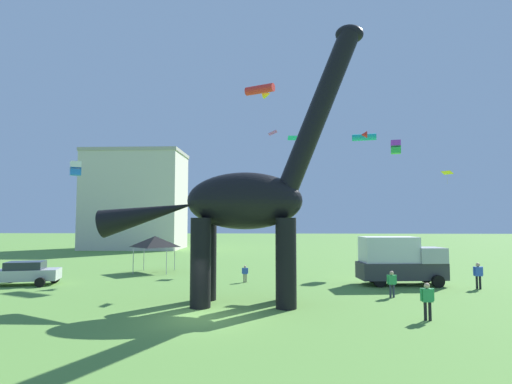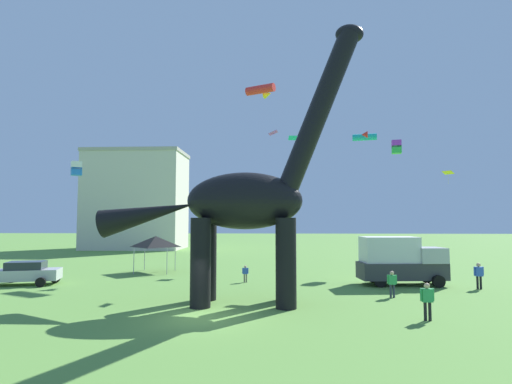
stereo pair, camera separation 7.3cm
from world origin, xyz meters
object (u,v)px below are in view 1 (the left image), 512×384
person_strolling_adult (427,298)px  kite_far_right (261,90)px  parked_sedan_left (25,273)px  parked_box_truck (399,260)px  kite_high_left (76,168)px  person_vendor_side (392,281)px  person_watching_child (245,272)px  kite_high_right (447,173)px  kite_mid_right (364,137)px  kite_far_left (273,133)px  person_near_flyer (478,273)px  festival_canopy_tent (155,242)px  kite_mid_left (293,138)px  dinosaur_sculpture (243,201)px  kite_drifting (396,147)px

person_strolling_adult → kite_far_right: 27.08m
parked_sedan_left → parked_box_truck: bearing=-12.8°
person_strolling_adult → kite_high_left: bearing=-34.4°
person_vendor_side → person_strolling_adult: bearing=28.1°
kite_high_left → kite_far_right: (16.82, 2.62, 7.85)m
person_watching_child → kite_high_left: bearing=114.3°
person_watching_child → kite_far_right: size_ratio=0.39×
parked_box_truck → person_strolling_adult: size_ratio=3.59×
person_vendor_side → kite_high_right: size_ratio=1.12×
parked_box_truck → kite_mid_right: bearing=135.4°
parked_box_truck → person_strolling_adult: (-1.79, -9.85, -0.68)m
kite_mid_right → kite_far_right: kite_far_right is taller
person_watching_child → person_strolling_adult: person_strolling_adult is taller
parked_sedan_left → kite_far_left: (16.61, 3.34, 10.07)m
kite_far_right → person_strolling_adult: bearing=-69.2°
person_near_flyer → festival_canopy_tent: festival_canopy_tent is taller
festival_canopy_tent → kite_mid_right: 18.81m
kite_mid_left → person_strolling_adult: bearing=-78.2°
person_strolling_adult → kite_mid_left: 25.67m
parked_sedan_left → kite_mid_right: 25.25m
kite_far_left → festival_canopy_tent: bearing=159.6°
dinosaur_sculpture → kite_mid_right: 12.62m
festival_canopy_tent → person_vendor_side: bearing=-32.4°
person_near_flyer → kite_high_right: (4.86, 15.68, 8.18)m
kite_high_right → kite_mid_right: size_ratio=0.74×
parked_box_truck → kite_far_left: (-8.45, 2.26, 9.23)m
parked_sedan_left → person_near_flyer: size_ratio=2.75×
parked_box_truck → kite_far_left: kite_far_left is taller
kite_high_right → parked_sedan_left: bearing=-156.0°
parked_sedan_left → person_strolling_adult: 24.87m
festival_canopy_tent → parked_sedan_left: bearing=-133.7°
person_strolling_adult → person_near_flyer: (6.23, 8.36, 0.02)m
festival_canopy_tent → kite_mid_left: (11.86, 6.62, 10.03)m
person_strolling_adult → kite_mid_right: size_ratio=0.90×
parked_sedan_left → kite_mid_left: kite_mid_left is taller
dinosaur_sculpture → kite_far_left: (1.54, 8.95, 5.55)m
kite_high_left → parked_sedan_left: bearing=-81.7°
dinosaur_sculpture → kite_high_left: (-16.40, 14.71, 3.70)m
person_watching_child → kite_mid_right: kite_mid_right is taller
kite_drifting → kite_mid_left: bearing=164.6°
kite_mid_left → parked_sedan_left: bearing=-143.7°
kite_mid_right → person_strolling_adult: bearing=-89.8°
parked_sedan_left → person_watching_child: bearing=-8.4°
dinosaur_sculpture → person_near_flyer: size_ratio=8.97×
parked_box_truck → kite_far_right: size_ratio=1.94×
kite_far_left → kite_mid_right: (6.62, -0.75, -0.51)m
person_watching_child → dinosaur_sculpture: bearing=-127.8°
kite_high_right → person_strolling_adult: bearing=-114.8°
person_strolling_adult → kite_drifting: (4.72, 19.82, 10.14)m
person_strolling_adult → kite_far_right: kite_far_right is taller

